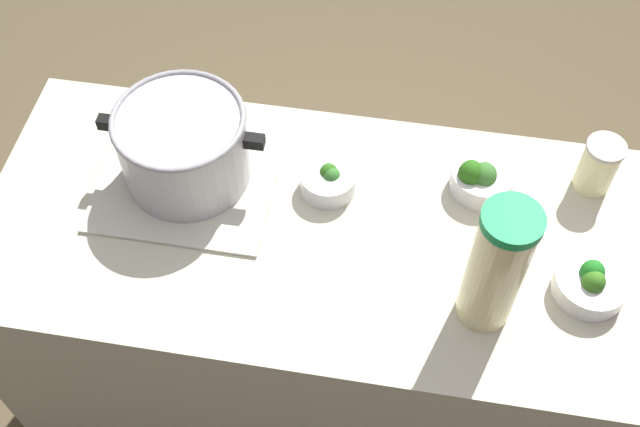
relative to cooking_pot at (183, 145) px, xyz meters
name	(u,v)px	position (x,y,z in m)	size (l,w,h in m)	color
ground_plane	(320,399)	(0.29, -0.09, -0.96)	(8.00, 8.00, 0.00)	brown
counter_slab	(320,330)	(0.29, -0.09, -0.53)	(1.35, 0.61, 0.87)	beige
dish_cloth	(190,174)	(0.00, 0.00, -0.09)	(0.36, 0.35, 0.01)	beige
cooking_pot	(183,145)	(0.00, 0.00, 0.00)	(0.33, 0.26, 0.17)	#B7B7BC
lemonade_pitcher	(497,267)	(0.61, -0.21, 0.05)	(0.10, 0.10, 0.29)	#F5E3A3
mason_jar	(598,165)	(0.81, 0.11, -0.03)	(0.08, 0.08, 0.12)	beige
broccoli_bowl_front	(329,180)	(0.29, 0.02, -0.07)	(0.11, 0.11, 0.06)	silver
broccoli_bowl_center	(481,178)	(0.59, 0.06, -0.06)	(0.13, 0.13, 0.09)	silver
broccoli_bowl_back	(590,283)	(0.80, -0.14, -0.07)	(0.13, 0.13, 0.08)	silver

